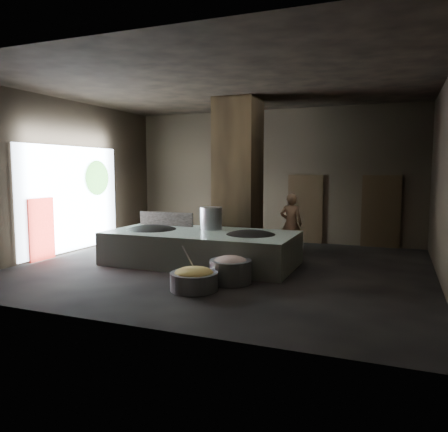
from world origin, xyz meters
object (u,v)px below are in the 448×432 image
at_px(hearth_platform, 201,248).
at_px(meat_basin, 231,271).
at_px(cook, 291,224).
at_px(wok_left, 152,233).
at_px(wok_right, 251,238).
at_px(veg_basin, 194,281).
at_px(stock_pot, 211,219).

distance_m(hearth_platform, meat_basin, 2.06).
bearing_deg(cook, wok_left, 29.21).
distance_m(hearth_platform, wok_right, 1.39).
relative_size(hearth_platform, cook, 2.76).
distance_m(hearth_platform, cook, 2.94).
bearing_deg(veg_basin, hearth_platform, 111.44).
xyz_separation_m(stock_pot, meat_basin, (1.35, -2.05, -0.88)).
distance_m(wok_right, meat_basin, 1.63).
bearing_deg(hearth_platform, meat_basin, -47.01).
bearing_deg(stock_pot, veg_basin, -73.30).
xyz_separation_m(wok_left, stock_pot, (1.50, 0.60, 0.38)).
relative_size(stock_pot, cook, 0.36).
distance_m(hearth_platform, wok_left, 1.49).
distance_m(veg_basin, meat_basin, 0.96).
bearing_deg(wok_left, veg_basin, -43.89).
xyz_separation_m(wok_right, meat_basin, (0.05, -1.55, -0.50)).
height_order(hearth_platform, cook, cook).
relative_size(wok_left, stock_pot, 2.42).
distance_m(wok_right, cook, 2.24).
relative_size(wok_left, wok_right, 1.07).
bearing_deg(wok_right, meat_basin, -88.08).
bearing_deg(cook, stock_pot, 37.43).
xyz_separation_m(hearth_platform, cook, (1.87, 2.23, 0.46)).
height_order(wok_right, cook, cook).
distance_m(hearth_platform, veg_basin, 2.51).
bearing_deg(wok_right, cook, 76.57).
bearing_deg(wok_left, hearth_platform, 1.97).
relative_size(hearth_platform, veg_basin, 4.96).
height_order(stock_pot, meat_basin, stock_pot).
bearing_deg(meat_basin, cook, 82.85).
distance_m(hearth_platform, stock_pot, 0.90).
bearing_deg(wok_right, hearth_platform, -177.88).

